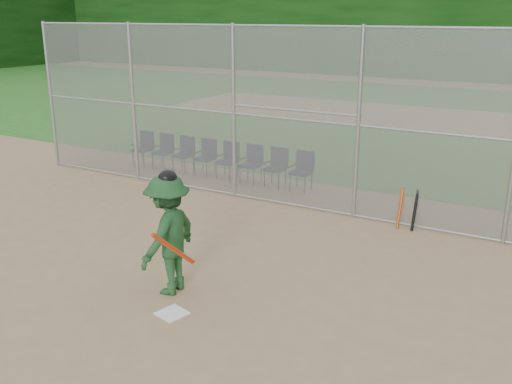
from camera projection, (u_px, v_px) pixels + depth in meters
The scene contains 15 objects.
ground at pixel (175, 305), 8.59m from camera, with size 100.00×100.00×0.00m, color #A7815C.
grass_strip at pixel (440, 119), 23.55m from camera, with size 100.00×100.00×0.00m, color #27651E.
dirt_patch_far at pixel (440, 119), 23.54m from camera, with size 24.00×24.00×0.00m, color tan.
backstop_fence at pixel (314, 118), 12.13m from camera, with size 16.09×0.09×4.00m.
home_plate at pixel (172, 313), 8.33m from camera, with size 0.39×0.39×0.02m, color white.
batter_at_plate at pixel (168, 234), 8.74m from camera, with size 0.97×1.34×1.99m.
spare_bats at pixel (408, 209), 11.54m from camera, with size 0.36×0.31×0.84m.
chair_0 at pixel (142, 149), 16.37m from camera, with size 0.54×0.52×0.96m, color black, non-canonical shape.
chair_1 at pixel (162, 152), 16.03m from camera, with size 0.54×0.52×0.96m, color black, non-canonical shape.
chair_2 at pixel (183, 155), 15.69m from camera, with size 0.54×0.52×0.96m, color black, non-canonical shape.
chair_3 at pixel (205, 158), 15.36m from camera, with size 0.54×0.52×0.96m, color black, non-canonical shape.
chair_4 at pixel (227, 161), 15.02m from camera, with size 0.54×0.52×0.96m, color black, non-canonical shape.
chair_5 at pixel (251, 164), 14.68m from camera, with size 0.54×0.52×0.96m, color black, non-canonical shape.
chair_6 at pixel (275, 168), 14.35m from camera, with size 0.54×0.52×0.96m, color black, non-canonical shape.
chair_7 at pixel (301, 172), 14.01m from camera, with size 0.54×0.52×0.96m, color black, non-canonical shape.
Camera 1 is at (4.85, -6.09, 4.20)m, focal length 40.00 mm.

